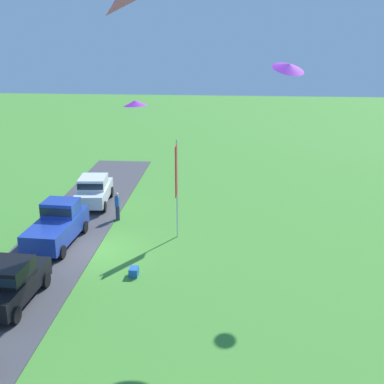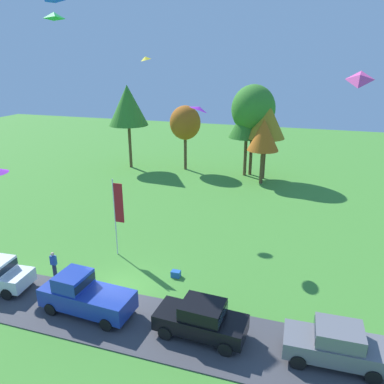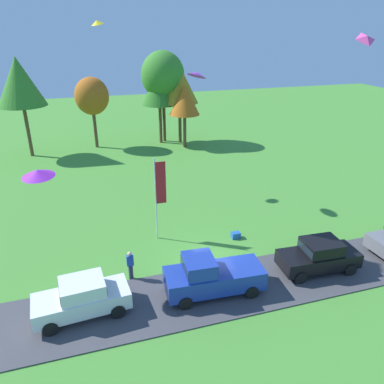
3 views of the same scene
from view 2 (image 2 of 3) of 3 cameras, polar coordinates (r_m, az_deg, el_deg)
name	(u,v)px [view 2 (image 2 of 3)]	position (r m, az deg, el deg)	size (l,w,h in m)	color
ground_plane	(118,290)	(23.06, -11.15, -14.45)	(120.00, 120.00, 0.00)	#478E33
pavement_strip	(98,313)	(21.47, -14.16, -17.48)	(36.00, 4.40, 0.06)	#424247
car_pickup_far_end	(84,294)	(21.16, -16.12, -14.71)	(5.10, 2.28, 2.14)	#1E389E
car_sedan_mid_row	(201,318)	(18.93, 1.42, -18.68)	(4.49, 2.14, 1.84)	black
car_sedan_near_entrance	(336,343)	(18.73, 21.10, -20.70)	(4.45, 2.06, 1.84)	slate
person_beside_suv	(54,265)	(24.86, -20.30, -10.32)	(0.36, 0.24, 1.71)	#2D334C
tree_center_back	(128,106)	(46.27, -9.76, 12.86)	(4.73, 4.73, 9.99)	brown
tree_left_of_center	(185,123)	(44.97, -1.05, 10.47)	(3.65, 3.65, 7.71)	brown
tree_lone_near	(247,120)	(42.75, 8.39, 10.83)	(4.01, 4.01, 8.47)	brown
tree_right_of_center	(253,109)	(42.99, 9.32, 12.33)	(4.85, 4.85, 10.24)	brown
tree_far_right	(266,119)	(41.86, 11.28, 10.83)	(4.17, 4.17, 8.80)	brown
tree_far_left	(264,135)	(40.23, 10.86, 8.49)	(3.31, 3.31, 6.98)	brown
flag_banner	(117,208)	(25.29, -11.29, -2.41)	(0.71, 0.08, 5.46)	silver
cooler_box	(176,274)	(23.76, -2.48, -12.36)	(0.56, 0.40, 0.40)	blue
kite_delta_over_trees	(146,58)	(33.40, -7.09, 19.57)	(0.90, 0.90, 0.29)	yellow
kite_delta_high_right	(199,108)	(26.88, 1.05, 12.64)	(1.36, 1.36, 0.25)	purple
kite_diamond_topmost	(54,15)	(22.65, -20.29, 23.93)	(0.81, 0.94, 0.32)	green
kite_diamond_trailing_tail	(360,78)	(20.85, 24.20, 15.61)	(0.98, 1.01, 0.27)	#EA4C9E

